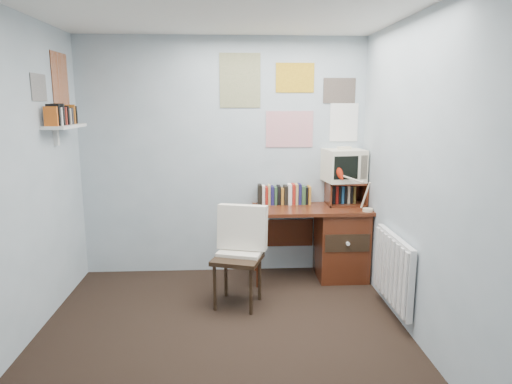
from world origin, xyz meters
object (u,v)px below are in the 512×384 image
Objects in this scene: crt_tv at (344,164)px; radiator at (393,270)px; desk_chair at (238,259)px; tv_riser at (346,193)px; wall_shelf at (65,126)px; desk at (336,240)px; desk_lamp at (369,193)px.

radiator is (0.20, -1.06, -0.77)m from crt_tv.
tv_riser reaches higher than desk_chair.
wall_shelf reaches higher than desk_chair.
desk is at bearing 49.40° from desk_chair.
crt_tv is (-0.03, 0.02, 0.31)m from tv_riser.
desk_chair is at bearing -158.91° from desk_lamp.
crt_tv is at bearing 100.70° from radiator.
wall_shelf reaches higher than crt_tv.
tv_riser is at bearing 118.38° from desk_lamp.
desk is 2.87m from wall_shelf.
tv_riser is 1.15m from radiator.
wall_shelf is (-1.53, 0.26, 1.18)m from desk_chair.
desk_lamp is at bearing 36.51° from desk_chair.
desk_lamp is at bearing 91.57° from radiator.
desk_lamp reaches higher than tv_riser.
wall_shelf is at bearing 169.11° from radiator.
radiator is at bearing -87.60° from crt_tv.
radiator is at bearing -72.76° from desk.
wall_shelf reaches higher than desk.
desk_lamp is at bearing -69.52° from crt_tv.
desk_chair is 1.10× the size of radiator.
desk_chair is at bearing -148.44° from desk.
desk_chair is 1.45m from tv_riser.
tv_riser is 0.65× the size of wall_shelf.
desk_lamp reaches higher than desk_chair.
desk_lamp is (0.27, -0.20, 0.54)m from desk.
tv_riser is at bearing 10.32° from wall_shelf.
radiator is at bearing 5.64° from desk_chair.
tv_riser is at bearing 99.28° from radiator.
radiator is 1.29× the size of wall_shelf.
wall_shelf reaches higher than tv_riser.
desk is 1.36× the size of desk_chair.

